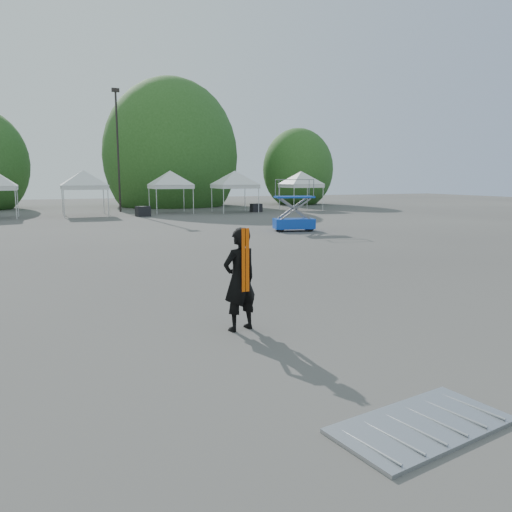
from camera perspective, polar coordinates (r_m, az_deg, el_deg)
name	(u,v)px	position (r m, az deg, el deg)	size (l,w,h in m)	color
ground	(188,308)	(10.92, -7.76, -5.94)	(120.00, 120.00, 0.00)	#474442
light_pole_east	(118,143)	(42.67, -15.53, 12.30)	(0.60, 0.25, 9.80)	black
tree_mid_e	(171,156)	(50.61, -9.70, 11.16)	(5.12, 5.12, 7.79)	#382314
tree_far_e	(298,169)	(53.28, 4.79, 9.83)	(3.84, 3.84, 5.84)	#382314
tent_e	(83,174)	(38.93, -19.13, 8.87)	(4.52, 4.52, 3.88)	silver
tent_f	(170,174)	(40.13, -9.78, 9.22)	(4.33, 4.33, 3.88)	silver
tent_g	(235,174)	(40.49, -2.46, 9.33)	(4.44, 4.44, 3.88)	silver
tent_h	(301,174)	(43.86, 5.19, 9.28)	(4.23, 4.23, 3.88)	silver
man	(240,279)	(9.10, -1.87, -2.67)	(0.79, 0.63, 1.91)	black
scissor_lift	(294,205)	(26.30, 4.38, 5.82)	(2.28, 1.50, 2.70)	#0D18B5
barrier_mid	(422,425)	(6.23, 18.39, -17.81)	(2.24, 1.38, 0.07)	#A8ABB0
crate_mid	(143,211)	(37.10, -12.79, 5.00)	(0.95, 0.74, 0.74)	black
crate_east	(256,208)	(41.14, 0.01, 5.54)	(0.86, 0.67, 0.67)	black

